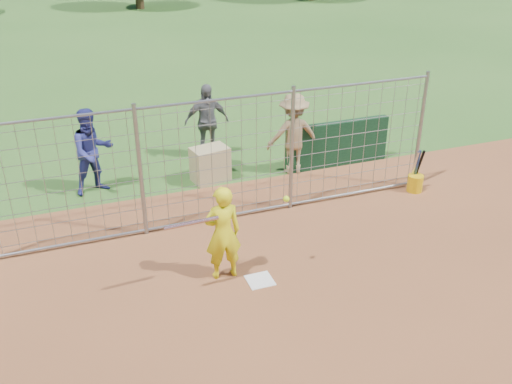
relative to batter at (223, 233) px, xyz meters
name	(u,v)px	position (x,y,z in m)	size (l,w,h in m)	color
ground	(256,274)	(0.52, -0.16, -0.84)	(100.00, 100.00, 0.00)	#2D591E
home_plate	(260,280)	(0.52, -0.36, -0.83)	(0.43, 0.43, 0.02)	silver
dugout_wall	(337,144)	(3.92, 3.44, -0.29)	(2.60, 0.20, 1.10)	#11381E
batter	(223,233)	(0.00, 0.00, 0.00)	(0.62, 0.40, 1.69)	yellow
bystander_a	(93,151)	(-1.65, 4.01, 0.10)	(0.92, 0.72, 1.89)	navy
bystander_b	(207,122)	(1.15, 4.99, 0.09)	(1.10, 0.46, 1.87)	slate
bystander_c	(293,134)	(2.78, 3.46, 0.10)	(1.23, 0.70, 1.90)	#8F734E
equipment_bin	(210,164)	(0.84, 3.67, -0.44)	(0.80, 0.55, 0.80)	tan
equipment_in_play	(216,217)	(-0.20, -0.31, 0.51)	(2.09, 0.20, 0.16)	silver
bucket_with_bats	(415,181)	(4.89, 1.60, -0.60)	(0.34, 0.35, 0.97)	#DFAA0B
backstop_fence	(219,163)	(0.52, 1.84, 0.41)	(9.08, 0.08, 2.60)	gray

